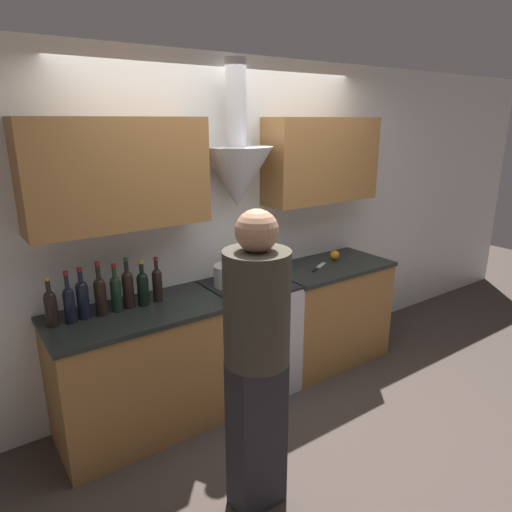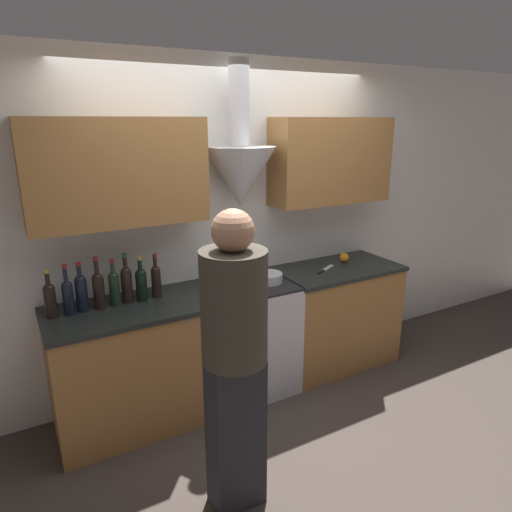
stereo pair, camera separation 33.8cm
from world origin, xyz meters
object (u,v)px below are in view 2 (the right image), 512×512
wine_bottle_1 (68,295)px  mixing_bowl (268,278)px  stove_range (250,336)px  orange_fruit (344,258)px  wine_bottle_6 (141,283)px  wine_bottle_7 (156,279)px  wine_bottle_2 (81,291)px  wine_bottle_0 (50,298)px  stock_pot (230,274)px  wine_bottle_5 (127,282)px  wine_bottle_4 (114,286)px  wine_bottle_3 (99,288)px  person_foreground_left (235,354)px

wine_bottle_1 → mixing_bowl: size_ratio=1.52×
stove_range → orange_fruit: size_ratio=10.63×
wine_bottle_6 → stove_range: bearing=-4.9°
stove_range → wine_bottle_7: (-0.71, 0.08, 0.58)m
wine_bottle_1 → wine_bottle_2: size_ratio=1.00×
wine_bottle_0 → orange_fruit: wine_bottle_0 is taller
stock_pot → orange_fruit: stock_pot is taller
wine_bottle_7 → orange_fruit: size_ratio=3.75×
stove_range → wine_bottle_2: wine_bottle_2 is taller
wine_bottle_5 → wine_bottle_2: bearing=-178.8°
wine_bottle_2 → wine_bottle_0: bearing=-177.6°
wine_bottle_0 → wine_bottle_4: (0.40, -0.00, 0.01)m
orange_fruit → wine_bottle_6: bearing=-179.9°
stove_range → wine_bottle_3: (-1.11, 0.07, 0.59)m
stove_range → stock_pot: size_ratio=3.89×
stove_range → wine_bottle_6: (-0.82, 0.07, 0.58)m
wine_bottle_7 → mixing_bowl: bearing=-8.2°
wine_bottle_0 → wine_bottle_1: bearing=-4.8°
wine_bottle_2 → wine_bottle_7: bearing=0.1°
stove_range → mixing_bowl: (0.14, -0.04, 0.49)m
wine_bottle_3 → person_foreground_left: bearing=-66.4°
wine_bottle_1 → mixing_bowl: (1.45, -0.11, -0.10)m
wine_bottle_5 → mixing_bowl: (1.06, -0.13, -0.11)m
wine_bottle_1 → orange_fruit: wine_bottle_1 is taller
stock_pot → stove_range: bearing=-20.3°
wine_bottle_5 → stock_pot: size_ratio=1.51×
stock_pot → person_foreground_left: person_foreground_left is taller
wine_bottle_3 → stock_pot: bearing=-1.0°
stove_range → wine_bottle_1: (-1.31, 0.07, 0.58)m
wine_bottle_5 → person_foreground_left: bearing=-75.7°
wine_bottle_4 → wine_bottle_6: wine_bottle_4 is taller
orange_fruit → person_foreground_left: (-1.64, -1.08, 0.01)m
wine_bottle_5 → wine_bottle_6: 0.10m
wine_bottle_4 → wine_bottle_6: 0.18m
wine_bottle_4 → orange_fruit: (2.01, -0.00, -0.09)m
mixing_bowl → wine_bottle_0: bearing=175.8°
wine_bottle_1 → person_foreground_left: 1.27m
mixing_bowl → stove_range: bearing=164.3°
wine_bottle_6 → mixing_bowl: bearing=-6.5°
wine_bottle_2 → wine_bottle_5: bearing=1.2°
wine_bottle_2 → wine_bottle_5: 0.30m
wine_bottle_5 → orange_fruit: (1.92, -0.02, -0.10)m
wine_bottle_6 → orange_fruit: (1.82, 0.00, -0.09)m
wine_bottle_3 → wine_bottle_5: 0.19m
person_foreground_left → wine_bottle_2: bearing=117.9°
stove_range → wine_bottle_4: bearing=175.8°
person_foreground_left → wine_bottle_3: bearing=113.6°
wine_bottle_0 → mixing_bowl: size_ratio=1.44×
wine_bottle_5 → person_foreground_left: size_ratio=0.20×
wine_bottle_4 → orange_fruit: size_ratio=3.86×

